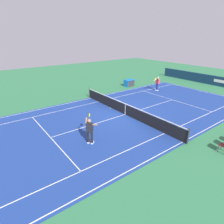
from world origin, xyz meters
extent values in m
plane|color=#2D7247|center=(0.00, 0.00, 0.00)|extent=(60.00, 60.00, 0.00)
cube|color=navy|center=(0.00, 0.00, 0.00)|extent=(24.20, 11.40, 0.00)
cube|color=white|center=(-11.90, 0.00, 0.00)|extent=(0.05, 11.00, 0.01)
cube|color=white|center=(0.00, -5.50, 0.00)|extent=(23.80, 0.05, 0.01)
cube|color=white|center=(0.00, 5.50, 0.00)|extent=(23.80, 0.05, 0.01)
cube|color=white|center=(0.00, -4.11, 0.00)|extent=(23.80, 0.05, 0.01)
cube|color=white|center=(0.00, 4.11, 0.00)|extent=(23.80, 0.05, 0.01)
cube|color=white|center=(6.40, 0.00, 0.00)|extent=(0.05, 8.22, 0.01)
cube|color=white|center=(-6.40, 0.00, 0.00)|extent=(0.05, 8.22, 0.01)
cube|color=white|center=(0.00, 0.00, 0.00)|extent=(12.80, 0.05, 0.01)
cube|color=white|center=(-11.75, 0.00, 0.00)|extent=(0.30, 0.05, 0.01)
cylinder|color=#2D2D33|center=(0.00, -5.80, 0.54)|extent=(0.10, 0.10, 1.08)
cylinder|color=#2D2D33|center=(0.00, 5.80, 0.54)|extent=(0.10, 0.10, 1.08)
cube|color=black|center=(0.00, 0.00, 0.44)|extent=(0.02, 11.60, 0.88)
cube|color=white|center=(0.00, 0.00, 0.95)|extent=(0.04, 11.60, 0.06)
cube|color=white|center=(0.00, 0.00, 0.44)|extent=(0.04, 0.06, 0.88)
cube|color=#112D4C|center=(-15.90, 0.00, 0.62)|extent=(0.24, 17.00, 1.23)
cylinder|color=black|center=(4.62, 2.27, 0.45)|extent=(0.15, 0.15, 0.74)
cube|color=white|center=(4.57, 2.23, 0.04)|extent=(0.29, 0.25, 0.09)
cylinder|color=black|center=(4.76, 2.07, 0.45)|extent=(0.15, 0.15, 0.74)
cube|color=white|center=(4.71, 2.03, 0.04)|extent=(0.29, 0.25, 0.09)
cube|color=black|center=(4.69, 2.17, 1.10)|extent=(0.42, 0.45, 0.56)
sphere|color=#9E704C|center=(4.69, 2.17, 1.53)|extent=(0.23, 0.23, 0.23)
cylinder|color=#9E704C|center=(4.39, 2.29, 1.23)|extent=(0.42, 0.20, 0.26)
cylinder|color=#9E704C|center=(4.71, 1.84, 1.43)|extent=(0.32, 0.39, 0.30)
cylinder|color=#232326|center=(4.49, 1.61, 1.54)|extent=(0.25, 0.19, 0.04)
torus|color=#232326|center=(4.25, 1.44, 1.54)|extent=(0.27, 0.20, 0.31)
cylinder|color=#C6D84C|center=(4.25, 1.44, 1.54)|extent=(0.22, 0.16, 0.27)
cylinder|color=navy|center=(-7.90, -3.45, 0.45)|extent=(0.15, 0.15, 0.74)
cube|color=white|center=(-7.84, -3.46, 0.04)|extent=(0.28, 0.12, 0.09)
cylinder|color=navy|center=(-7.90, -3.21, 0.45)|extent=(0.15, 0.15, 0.74)
cube|color=white|center=(-7.84, -3.22, 0.04)|extent=(0.28, 0.12, 0.09)
cube|color=#E03342|center=(-7.90, -3.33, 1.10)|extent=(0.25, 0.39, 0.56)
sphere|color=#DBAA84|center=(-7.90, -3.33, 1.53)|extent=(0.23, 0.23, 0.23)
cylinder|color=#DBAA84|center=(-7.73, -3.62, 1.23)|extent=(0.41, 0.23, 0.26)
cylinder|color=#DBAA84|center=(-7.72, -3.06, 1.43)|extent=(0.42, 0.21, 0.30)
cylinder|color=#232326|center=(-7.40, -3.01, 1.54)|extent=(0.28, 0.04, 0.04)
torus|color=#232326|center=(-7.11, -3.02, 1.54)|extent=(0.31, 0.03, 0.31)
cylinder|color=#C6D84C|center=(-7.11, -3.02, 1.54)|extent=(0.27, 0.01, 0.27)
sphere|color=#CCE01E|center=(0.17, -1.89, 0.03)|extent=(0.07, 0.07, 0.07)
cylinder|color=#38383D|center=(-1.39, 7.33, 0.22)|extent=(0.04, 0.04, 0.44)
cylinder|color=#38383D|center=(-0.66, 7.33, 0.22)|extent=(0.04, 0.04, 0.44)
cylinder|color=#38383D|center=(-1.02, 7.33, 0.22)|extent=(0.04, 0.04, 0.44)
cube|color=#56191E|center=(-0.84, 7.51, 0.46)|extent=(0.44, 0.44, 0.04)
cube|color=#2D2D33|center=(-6.58, -6.84, 0.40)|extent=(1.10, 0.70, 0.80)
cube|color=blue|center=(-6.58, -6.84, 0.82)|extent=(1.24, 0.84, 0.06)
cube|color=blue|center=(-5.98, -6.84, 0.42)|extent=(0.06, 0.84, 0.84)
camera|label=1|loc=(9.66, 10.98, 6.21)|focal=30.28mm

